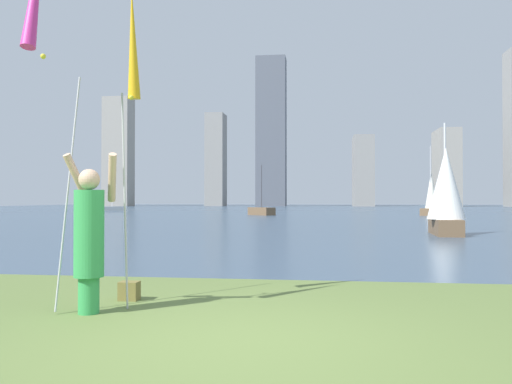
# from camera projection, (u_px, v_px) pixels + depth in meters

# --- Properties ---
(ground) EXTENTS (120.00, 138.00, 0.12)m
(ground) POSITION_uv_depth(u_px,v_px,m) (315.00, 212.00, 55.42)
(ground) COLOR #5B7038
(person) EXTENTS (0.70, 0.51, 1.90)m
(person) POSITION_uv_depth(u_px,v_px,m) (89.00, 234.00, 6.09)
(person) COLOR green
(person) RESTS_ON ground
(kite_flag_right) EXTENTS (0.16, 0.49, 4.03)m
(kite_flag_right) POSITION_uv_depth(u_px,v_px,m) (133.00, 49.00, 6.50)
(kite_flag_right) COLOR #B2B2B7
(kite_flag_right) RESTS_ON ground
(bag) EXTENTS (0.25, 0.20, 0.25)m
(bag) POSITION_uv_depth(u_px,v_px,m) (129.00, 291.00, 6.87)
(bag) COLOR olive
(bag) RESTS_ON ground
(sailboat_1) EXTENTS (2.23, 2.05, 4.28)m
(sailboat_1) POSITION_uv_depth(u_px,v_px,m) (112.00, 208.00, 56.38)
(sailboat_1) COLOR silver
(sailboat_1) RESTS_ON ground
(sailboat_2) EXTENTS (2.52, 2.64, 4.19)m
(sailboat_2) POSITION_uv_depth(u_px,v_px,m) (261.00, 211.00, 43.26)
(sailboat_2) COLOR brown
(sailboat_2) RESTS_ON ground
(sailboat_4) EXTENTS (1.95, 2.21, 5.69)m
(sailboat_4) POSITION_uv_depth(u_px,v_px,m) (431.00, 195.00, 42.23)
(sailboat_4) COLOR brown
(sailboat_4) RESTS_ON ground
(sailboat_6) EXTENTS (1.48, 2.83, 4.22)m
(sailboat_6) POSITION_uv_depth(u_px,v_px,m) (446.00, 193.00, 19.31)
(sailboat_6) COLOR brown
(sailboat_6) RESTS_ON ground
(skyline_tower_0) EXTENTS (5.03, 4.00, 20.63)m
(skyline_tower_0) POSITION_uv_depth(u_px,v_px,m) (118.00, 152.00, 98.27)
(skyline_tower_0) COLOR gray
(skyline_tower_0) RESTS_ON ground
(skyline_tower_1) EXTENTS (3.51, 4.71, 17.89)m
(skyline_tower_1) POSITION_uv_depth(u_px,v_px,m) (216.00, 160.00, 100.40)
(skyline_tower_1) COLOR gray
(skyline_tower_1) RESTS_ON ground
(skyline_tower_2) EXTENTS (5.45, 3.90, 27.52)m
(skyline_tower_2) POSITION_uv_depth(u_px,v_px,m) (271.00, 132.00, 95.43)
(skyline_tower_2) COLOR #565B66
(skyline_tower_2) RESTS_ON ground
(skyline_tower_3) EXTENTS (3.66, 7.16, 12.99)m
(skyline_tower_3) POSITION_uv_depth(u_px,v_px,m) (363.00, 171.00, 95.97)
(skyline_tower_3) COLOR gray
(skyline_tower_3) RESTS_ON ground
(skyline_tower_4) EXTENTS (3.64, 7.91, 13.88)m
(skyline_tower_4) POSITION_uv_depth(u_px,v_px,m) (446.00, 168.00, 93.45)
(skyline_tower_4) COLOR gray
(skyline_tower_4) RESTS_ON ground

